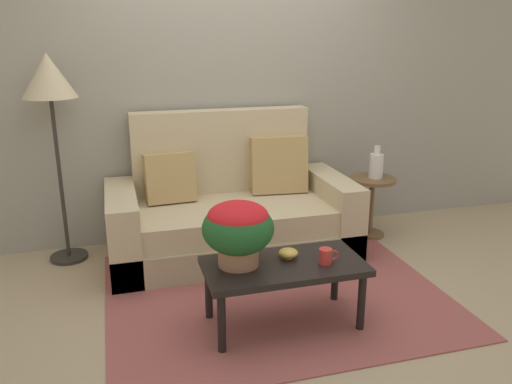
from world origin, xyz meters
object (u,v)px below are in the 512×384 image
coffee_table (284,271)px  coffee_mug (326,256)px  couch (230,213)px  table_vase (376,165)px  potted_plant (238,228)px  floor_lamp (50,87)px  snack_bowl (288,253)px  side_table (372,196)px

coffee_table → coffee_mug: (0.24, -0.07, 0.10)m
couch → table_vase: size_ratio=6.82×
coffee_table → potted_plant: bearing=168.4°
table_vase → couch: bearing=179.1°
floor_lamp → coffee_mug: 2.34m
snack_bowl → potted_plant: bearing=-179.3°
floor_lamp → potted_plant: size_ratio=3.79×
coffee_table → floor_lamp: floor_lamp is taller
coffee_table → snack_bowl: size_ratio=8.08×
coffee_mug → table_vase: bearing=51.5°
coffee_table → potted_plant: size_ratio=2.28×
side_table → floor_lamp: 2.76m
couch → coffee_table: bearing=-87.5°
floor_lamp → coffee_table: bearing=-46.1°
coffee_mug → table_vase: (1.00, 1.25, 0.19)m
coffee_table → side_table: bearing=44.3°
coffee_mug → snack_bowl: bearing=145.4°
coffee_table → potted_plant: (-0.27, 0.06, 0.29)m
potted_plant → snack_bowl: potted_plant is taller
couch → potted_plant: bearing=-100.7°
side_table → table_vase: (0.02, -0.01, 0.28)m
snack_bowl → couch: bearing=95.0°
side_table → snack_bowl: size_ratio=4.47×
side_table → potted_plant: 1.89m
floor_lamp → potted_plant: (1.08, -1.34, -0.71)m
side_table → snack_bowl: 1.63m
side_table → snack_bowl: (-1.17, -1.13, 0.08)m
potted_plant → snack_bowl: (0.32, 0.00, -0.20)m
side_table → table_vase: table_vase is taller
couch → coffee_mug: bearing=-77.0°
coffee_table → side_table: (1.22, 1.19, 0.01)m
side_table → potted_plant: (-1.49, -1.14, 0.28)m
potted_plant → snack_bowl: 0.38m
couch → snack_bowl: size_ratio=16.13×
table_vase → potted_plant: bearing=-143.3°
side_table → coffee_mug: (-0.98, -1.26, 0.09)m
floor_lamp → snack_bowl: floor_lamp is taller
floor_lamp → table_vase: (2.58, -0.22, -0.71)m
coffee_mug → floor_lamp: bearing=137.1°
potted_plant → coffee_mug: bearing=-14.1°
coffee_table → snack_bowl: 0.12m
table_vase → snack_bowl: bearing=-136.7°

